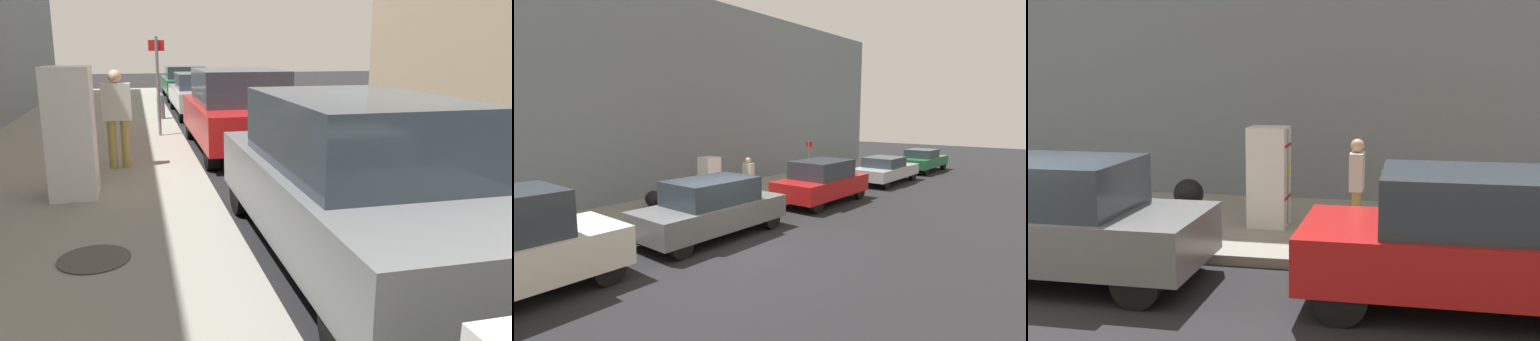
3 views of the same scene
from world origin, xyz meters
TOP-DOWN VIEW (x-y plane):
  - ground_plane at (0.00, 0.00)m, footprint 80.00×80.00m
  - sidewalk_slab at (-4.21, 0.00)m, footprint 4.45×44.00m
  - building_facade_near at (-7.41, 0.00)m, footprint 1.95×39.60m
  - discarded_refrigerator at (-3.93, 2.71)m, footprint 0.61×0.69m
  - manhole_cover at (-3.53, 0.39)m, footprint 0.70×0.70m
  - street_sign_post at (-2.52, 7.44)m, footprint 0.36×0.07m
  - fire_hydrant at (-2.34, 10.29)m, footprint 0.22×0.22m
  - trash_bag at (-4.95, 0.82)m, footprint 0.60×0.60m
  - pedestrian_walking_far at (-3.37, 4.32)m, footprint 0.48×0.22m
  - parked_suv_gray at (-0.93, 0.14)m, footprint 1.89×4.65m
  - parked_suv_red at (-0.93, 6.06)m, footprint 1.93×4.44m
  - parked_sedan_silver at (-0.93, 12.15)m, footprint 1.84×4.57m
  - parked_sedan_green at (-0.93, 17.63)m, footprint 1.79×4.44m

SIDE VIEW (x-z plane):
  - ground_plane at x=0.00m, z-range 0.00..0.00m
  - sidewalk_slab at x=-4.21m, z-range 0.00..0.16m
  - manhole_cover at x=-3.53m, z-range 0.16..0.17m
  - trash_bag at x=-4.95m, z-range 0.16..0.76m
  - fire_hydrant at x=-2.34m, z-range 0.17..0.92m
  - parked_sedan_silver at x=-0.93m, z-range 0.02..1.40m
  - parked_sedan_green at x=-0.93m, z-range 0.03..1.43m
  - parked_suv_gray at x=-0.93m, z-range 0.02..1.74m
  - parked_suv_red at x=-0.93m, z-range 0.02..1.75m
  - discarded_refrigerator at x=-3.93m, z-range 0.16..1.94m
  - pedestrian_walking_far at x=-3.37m, z-range 0.29..1.95m
  - street_sign_post at x=-2.52m, z-range 0.30..2.56m
  - building_facade_near at x=-7.41m, z-range 0.00..8.70m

